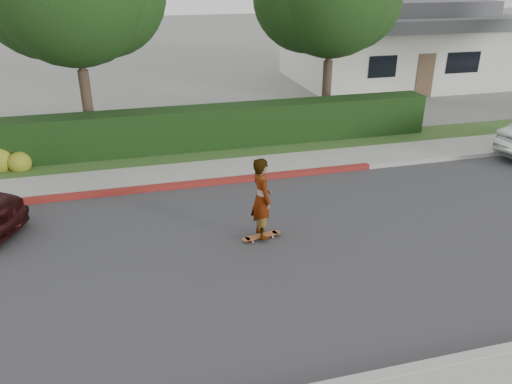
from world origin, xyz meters
TOP-DOWN VIEW (x-y plane):
  - ground at (0.00, 0.00)m, footprint 120.00×120.00m
  - road at (0.00, 0.00)m, footprint 60.00×8.00m
  - curb_far at (0.00, 4.10)m, footprint 60.00×0.20m
  - curb_red_section at (-5.00, 4.10)m, footprint 12.00×0.21m
  - sidewalk_far at (0.00, 5.00)m, footprint 60.00×1.60m
  - planting_strip at (0.00, 6.60)m, footprint 60.00×1.60m
  - hedge at (-3.00, 7.20)m, footprint 15.00×1.00m
  - flowering_shrub at (-10.01, 6.74)m, footprint 1.40×1.00m
  - house at (8.00, 16.00)m, footprint 10.60×8.60m
  - skateboard at (-3.46, 0.63)m, footprint 1.00×0.37m
  - skateboarder at (-3.46, 0.63)m, footprint 0.52×0.74m

SIDE VIEW (x-z plane):
  - ground at x=0.00m, z-range 0.00..0.00m
  - road at x=0.00m, z-range 0.00..0.01m
  - planting_strip at x=0.00m, z-range 0.00..0.10m
  - sidewalk_far at x=0.00m, z-range 0.00..0.12m
  - curb_far at x=0.00m, z-range 0.00..0.15m
  - curb_red_section at x=-5.00m, z-range 0.00..0.15m
  - skateboard at x=-3.46m, z-range 0.04..0.13m
  - flowering_shrub at x=-10.01m, z-range -0.12..0.78m
  - hedge at x=-3.00m, z-range 0.00..1.50m
  - skateboarder at x=-3.46m, z-range 0.10..2.03m
  - house at x=8.00m, z-range -0.05..4.25m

